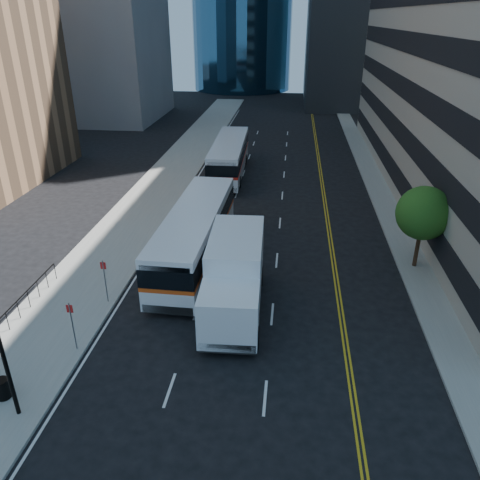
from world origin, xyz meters
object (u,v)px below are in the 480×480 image
at_px(box_truck, 234,276).
at_px(bus_front, 195,234).
at_px(lamp_post, 5,361).
at_px(bus_rear, 229,156).
at_px(street_tree, 424,213).
at_px(trash_can, 2,389).

bearing_deg(box_truck, bus_front, 118.82).
bearing_deg(lamp_post, box_truck, 47.78).
bearing_deg(bus_rear, street_tree, -53.22).
xyz_separation_m(street_tree, bus_rear, (-13.85, 17.49, -1.83)).
distance_m(lamp_post, trash_can, 2.48).
xyz_separation_m(street_tree, bus_front, (-13.62, -0.55, -1.78)).
relative_size(bus_rear, box_truck, 1.60).
relative_size(lamp_post, box_truck, 0.56).
bearing_deg(box_truck, street_tree, 26.64).
distance_m(bus_front, trash_can, 13.87).
xyz_separation_m(lamp_post, trash_can, (-1.02, 0.73, -2.14)).
xyz_separation_m(bus_rear, trash_can, (-5.17, -30.76, -1.23)).
bearing_deg(trash_can, lamp_post, -35.61).
bearing_deg(box_truck, trash_can, -140.58).
bearing_deg(bus_rear, box_truck, -83.44).
distance_m(street_tree, bus_front, 13.75).
height_order(lamp_post, bus_front, lamp_post).
xyz_separation_m(bus_rear, box_truck, (3.34, -23.24, 0.20)).
bearing_deg(lamp_post, trash_can, 144.39).
height_order(street_tree, box_truck, street_tree).
height_order(box_truck, trash_can, box_truck).
distance_m(bus_rear, trash_can, 31.21).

